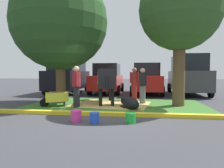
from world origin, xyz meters
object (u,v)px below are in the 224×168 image
Objects in this scene: shade_tree_right at (180,10)px; person_handler at (76,85)px; cow_holstein at (106,78)px; suv_black at (68,75)px; person_visitor_far at (134,83)px; wheelbarrow at (56,97)px; bucket_pink at (76,116)px; suv_dark_grey at (188,75)px; person_visitor_near at (143,85)px; bucket_green at (131,118)px; calf_lying at (130,103)px; bucket_blue at (94,118)px; sedan_red at (146,79)px; shade_tree_left at (60,22)px; sedan_blue at (107,79)px.

shade_tree_right reaches higher than person_handler.
cow_holstein is 1.60m from person_handler.
suv_black is at bearing 143.95° from shade_tree_right.
shade_tree_right is 3.44× the size of person_visitor_far.
wheelbarrow is at bearing 168.10° from person_handler.
bucket_pink is 9.56m from suv_dark_grey.
bucket_green is at bearing -96.12° from person_visitor_near.
person_visitor_near is at bearing 2.52° from cow_holstein.
person_handler is at bearing 135.44° from bucket_green.
person_visitor_far is (0.09, 2.59, 0.66)m from calf_lying.
cow_holstein is at bearing 94.36° from bucket_blue.
person_handler is 5.52× the size of bucket_blue.
calf_lying is 0.78× the size of person_handler.
person_visitor_far is at bearing -102.06° from sedan_red.
shade_tree_left is at bearing -145.11° from suv_dark_grey.
suv_dark_grey is (4.62, 4.62, 0.12)m from cow_holstein.
person_visitor_near is (0.49, 1.43, 0.63)m from calf_lying.
person_visitor_near is at bearing -123.02° from suv_dark_grey.
person_visitor_far is at bearing -35.18° from suv_black.
cow_holstein is 0.67× the size of suv_black.
bucket_pink reaches higher than bucket_green.
bucket_blue is (-1.38, -3.70, -0.71)m from person_visitor_near.
person_visitor_near is 0.97× the size of person_visitor_far.
calf_lying is at bearing -49.24° from cow_holstein.
sedan_blue is (2.69, 0.34, -0.29)m from suv_black.
shade_tree_right is 3.67× the size of wheelbarrow.
person_handler is (1.11, -1.17, -2.82)m from shade_tree_left.
suv_black reaches higher than sedan_red.
cow_holstein is 1.79m from person_visitor_far.
cow_holstein is 0.67× the size of suv_dark_grey.
suv_black is at bearing 138.65° from person_visitor_near.
bucket_blue is at bearing -56.32° from shade_tree_left.
bucket_pink is at bearing -108.08° from person_visitor_far.
shade_tree_right is at bearing -38.10° from person_visitor_far.
shade_tree_left reaches higher than person_visitor_near.
sedan_blue is (-0.39, 8.36, 0.81)m from bucket_pink.
bucket_green is at bearing 1.75° from bucket_pink.
sedan_red is at bearing 85.06° from bucket_green.
shade_tree_right is at bearing 43.47° from bucket_pink.
person_visitor_near is 4.89× the size of bucket_pink.
shade_tree_left is 3.66× the size of person_visitor_near.
sedan_blue is at bearing 106.64° from calf_lying.
wheelbarrow reaches higher than bucket_pink.
person_visitor_far is at bearing -61.65° from sedan_blue.
cow_holstein reaches higher than bucket_blue.
person_visitor_near is 1.23m from person_visitor_far.
suv_black is at bearing 104.67° from wheelbarrow.
calf_lying is (3.27, -1.29, -3.48)m from shade_tree_left.
suv_dark_grey reaches higher than person_handler.
suv_dark_grey reaches higher than sedan_red.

